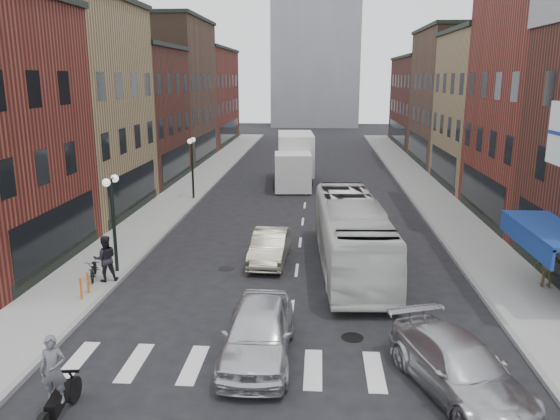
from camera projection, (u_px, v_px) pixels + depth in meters
The scene contains 26 objects.
ground at pixel (290, 322), 18.22m from camera, with size 160.00×160.00×0.00m, color black.
sidewalk_left at pixel (191, 187), 40.11m from camera, with size 3.00×74.00×0.15m, color gray.
sidewalk_right at pixel (426, 190), 38.92m from camera, with size 3.00×74.00×0.15m, color gray.
curb_left at pixel (211, 188), 40.02m from camera, with size 0.20×74.00×0.16m, color gray.
curb_right at pixel (404, 191), 39.04m from camera, with size 0.20×74.00×0.16m, color gray.
crosswalk_stripes at pixel (285, 368), 15.31m from camera, with size 12.00×2.20×0.01m, color silver.
bldg_left_mid_a at pixel (44, 109), 31.37m from camera, with size 10.30×10.20×12.30m.
bldg_left_mid_b at pixel (110, 115), 41.29m from camera, with size 10.30×10.20×10.30m.
bldg_left_far_a at pixel (153, 91), 51.60m from camera, with size 10.30×12.20×13.30m.
bldg_left_far_b at pixel (188, 97), 65.40m from camera, with size 10.30×16.20×11.30m.
bldg_right_mid_b at pixel (517, 110), 39.07m from camera, with size 10.30×10.20×11.30m.
bldg_right_far_a at pixel (476, 97), 49.61m from camera, with size 10.30×12.20×12.30m.
bldg_right_far_b at pixel (442, 102), 63.41m from camera, with size 10.30×16.20×10.30m.
awning_blue at pixel (545, 231), 19.39m from camera, with size 1.80×5.00×0.78m.
streetlamp_near at pixel (112, 206), 21.92m from camera, with size 0.32×1.22×4.11m.
streetlamp_far at pixel (192, 157), 35.48m from camera, with size 0.32×1.22×4.11m.
bike_rack at pixel (84, 286), 19.88m from camera, with size 0.08×0.68×0.80m.
box_truck at pixel (295, 160), 41.17m from camera, with size 3.05×8.76×3.74m.
motorcycle_rider at pixel (55, 382), 12.70m from camera, with size 0.65×2.18×2.22m.
transit_bus at pixel (351, 234), 23.03m from camera, with size 2.48×10.62×2.96m, color silver.
sedan_left_near at pixel (258, 332), 15.67m from camera, with size 1.96×4.87×1.66m, color silver.
sedan_left_far at pixel (270, 247), 23.95m from camera, with size 1.47×4.22×1.39m, color #B7AE94.
curb_car at pixel (459, 367), 13.96m from camera, with size 2.02×4.98×1.44m, color #B1B0B5.
parked_bicycle at pixel (94, 269), 21.60m from camera, with size 0.55×1.59×0.83m, color black.
ped_left_solo at pixel (105, 258), 21.26m from camera, with size 0.89×0.51×1.83m, color black.
ped_right_b at pixel (548, 267), 20.66m from camera, with size 0.95×0.48×1.63m, color olive.
Camera 1 is at (0.87, -16.79, 7.96)m, focal length 35.00 mm.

